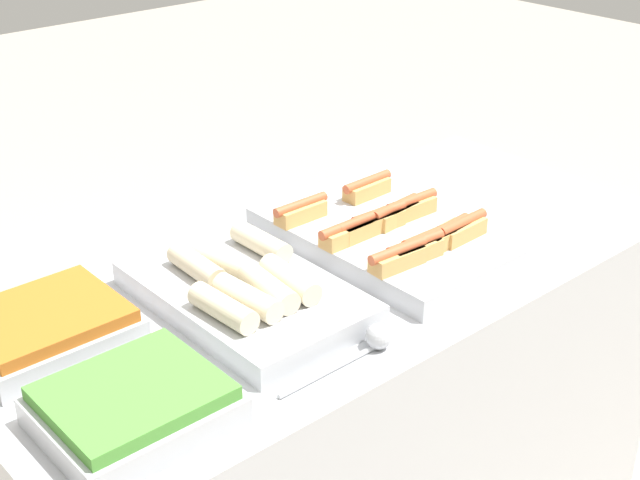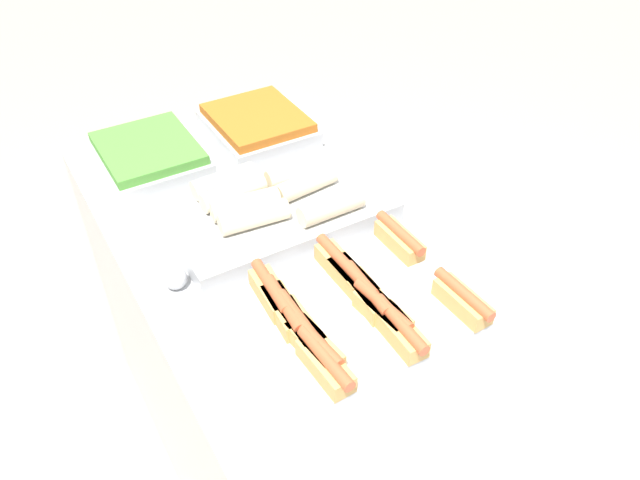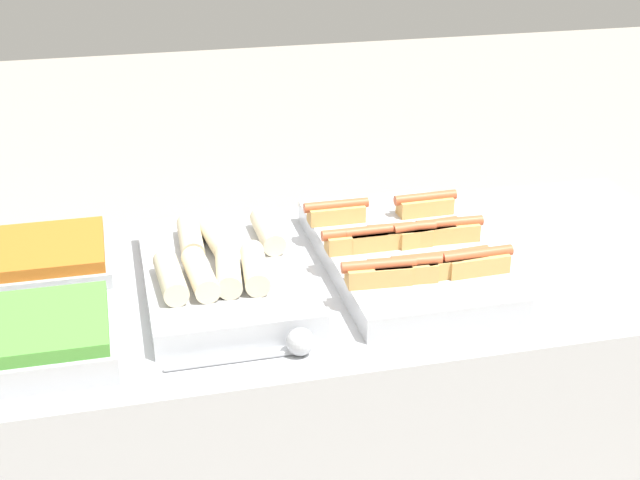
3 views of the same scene
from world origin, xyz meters
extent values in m
cube|color=#B7BABF|center=(0.00, 0.00, 0.45)|extent=(1.61, 0.73, 0.89)
cube|color=#B7BABF|center=(0.13, 0.00, 0.92)|extent=(0.32, 0.56, 0.05)
cube|color=tan|center=(0.23, 0.00, 0.96)|extent=(0.12, 0.05, 0.04)
cylinder|color=#C15633|center=(0.23, 0.00, 0.98)|extent=(0.14, 0.03, 0.02)
cube|color=tan|center=(0.12, 0.00, 0.96)|extent=(0.12, 0.05, 0.04)
cylinder|color=#C15633|center=(0.12, 0.00, 0.98)|extent=(0.14, 0.03, 0.02)
cube|color=tan|center=(0.17, 0.00, 0.96)|extent=(0.13, 0.06, 0.04)
cylinder|color=#C15633|center=(0.17, 0.00, 0.98)|extent=(0.14, 0.04, 0.02)
cube|color=tan|center=(0.08, -0.15, 0.96)|extent=(0.12, 0.05, 0.04)
cylinder|color=#C15633|center=(0.08, -0.15, 0.98)|extent=(0.14, 0.03, 0.02)
cube|color=tan|center=(0.02, 0.15, 0.96)|extent=(0.12, 0.04, 0.04)
cylinder|color=#C15633|center=(0.02, 0.15, 0.98)|extent=(0.14, 0.02, 0.02)
cube|color=tan|center=(0.03, -0.15, 0.96)|extent=(0.12, 0.05, 0.04)
cylinder|color=#C15633|center=(0.03, -0.15, 0.98)|extent=(0.14, 0.03, 0.02)
cube|color=tan|center=(0.13, -0.15, 0.96)|extent=(0.12, 0.05, 0.04)
cylinder|color=#C15633|center=(0.13, -0.15, 0.98)|extent=(0.14, 0.02, 0.02)
cube|color=tan|center=(0.08, 0.00, 0.96)|extent=(0.12, 0.05, 0.04)
cylinder|color=#C15633|center=(0.08, 0.00, 0.98)|extent=(0.14, 0.02, 0.02)
cube|color=tan|center=(0.23, 0.14, 0.96)|extent=(0.12, 0.05, 0.04)
cylinder|color=#C15633|center=(0.23, 0.14, 0.98)|extent=(0.14, 0.03, 0.02)
cube|color=tan|center=(0.03, 0.00, 0.96)|extent=(0.12, 0.04, 0.04)
cylinder|color=#C15633|center=(0.03, 0.00, 0.98)|extent=(0.14, 0.02, 0.02)
cube|color=tan|center=(0.23, -0.15, 0.96)|extent=(0.12, 0.05, 0.04)
cylinder|color=#C15633|center=(0.23, -0.15, 0.98)|extent=(0.14, 0.03, 0.02)
cube|color=tan|center=(0.18, -0.15, 0.96)|extent=(0.13, 0.06, 0.04)
cylinder|color=#C15633|center=(0.18, -0.15, 0.98)|extent=(0.14, 0.04, 0.02)
cube|color=#B7BABF|center=(-0.24, 0.00, 0.92)|extent=(0.31, 0.50, 0.05)
cylinder|color=beige|center=(-0.24, -0.08, 0.97)|extent=(0.06, 0.16, 0.05)
cylinder|color=beige|center=(-0.25, 0.08, 0.97)|extent=(0.06, 0.16, 0.05)
cylinder|color=beige|center=(-0.30, -0.08, 0.97)|extent=(0.06, 0.16, 0.05)
cylinder|color=beige|center=(-0.30, 0.09, 0.97)|extent=(0.05, 0.15, 0.05)
cylinder|color=beige|center=(-0.35, -0.08, 0.97)|extent=(0.06, 0.15, 0.05)
cylinder|color=beige|center=(-0.14, 0.08, 0.97)|extent=(0.05, 0.15, 0.05)
cylinder|color=beige|center=(-0.19, -0.08, 0.97)|extent=(0.06, 0.16, 0.05)
cube|color=#B7BABF|center=(-0.60, -0.18, 0.92)|extent=(0.29, 0.25, 0.05)
cube|color=#4C9338|center=(-0.60, -0.18, 0.96)|extent=(0.26, 0.23, 0.02)
cube|color=#B7BABF|center=(-0.60, 0.13, 0.92)|extent=(0.29, 0.25, 0.05)
cube|color=#B7601E|center=(-0.60, 0.13, 0.96)|extent=(0.26, 0.23, 0.02)
cylinder|color=#B2B5BA|center=(-0.27, -0.28, 0.90)|extent=(0.23, 0.01, 0.01)
sphere|color=#B2B5BA|center=(-0.15, -0.28, 0.92)|extent=(0.05, 0.05, 0.05)
camera|label=1|loc=(-1.13, -1.24, 1.81)|focal=50.00mm
camera|label=2|loc=(0.79, -0.49, 1.79)|focal=35.00mm
camera|label=3|loc=(-0.43, -1.57, 1.72)|focal=50.00mm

